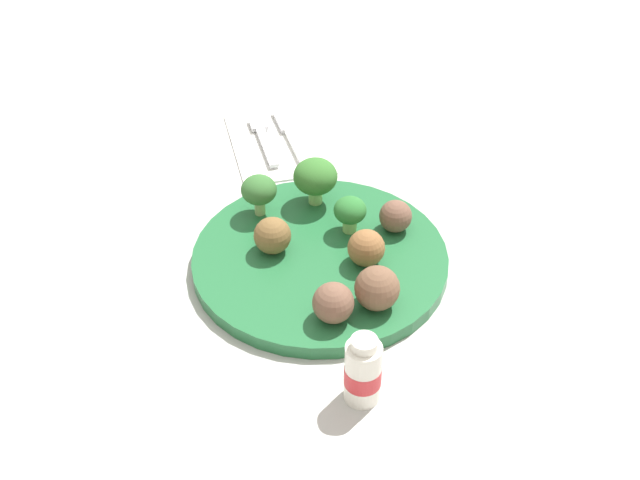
{
  "coord_description": "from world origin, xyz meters",
  "views": [
    {
      "loc": [
        -0.68,
        0.09,
        0.6
      ],
      "look_at": [
        0.0,
        0.0,
        0.04
      ],
      "focal_mm": 46.46,
      "sensor_mm": 36.0,
      "label": 1
    }
  ],
  "objects_px": {
    "broccoli_floret_center": "(259,191)",
    "broccoli_floret_front_left": "(315,177)",
    "meatball_center": "(377,288)",
    "meatball_mid_right": "(366,248)",
    "meatball_front_right": "(329,303)",
    "broccoli_floret_near_rim": "(350,212)",
    "yogurt_bottle": "(363,372)",
    "knife": "(290,135)",
    "meatball_back_right": "(272,236)",
    "napkin": "(278,143)",
    "meatball_near_rim": "(396,216)",
    "plate": "(320,260)",
    "fork": "(264,138)"
  },
  "relations": [
    {
      "from": "meatball_center",
      "to": "meatball_back_right",
      "type": "relative_size",
      "value": 1.13
    },
    {
      "from": "broccoli_floret_center",
      "to": "knife",
      "type": "xyz_separation_m",
      "value": [
        0.18,
        -0.05,
        -0.04
      ]
    },
    {
      "from": "broccoli_floret_near_rim",
      "to": "fork",
      "type": "distance_m",
      "value": 0.23
    },
    {
      "from": "plate",
      "to": "meatball_back_right",
      "type": "distance_m",
      "value": 0.06
    },
    {
      "from": "fork",
      "to": "yogurt_bottle",
      "type": "bearing_deg",
      "value": -172.77
    },
    {
      "from": "meatball_front_right",
      "to": "knife",
      "type": "distance_m",
      "value": 0.36
    },
    {
      "from": "plate",
      "to": "fork",
      "type": "height_order",
      "value": "plate"
    },
    {
      "from": "plate",
      "to": "napkin",
      "type": "distance_m",
      "value": 0.25
    },
    {
      "from": "meatball_center",
      "to": "meatball_mid_right",
      "type": "xyz_separation_m",
      "value": [
        0.07,
        -0.0,
        -0.0
      ]
    },
    {
      "from": "meatball_near_rim",
      "to": "broccoli_floret_front_left",
      "type": "bearing_deg",
      "value": 52.83
    },
    {
      "from": "broccoli_floret_center",
      "to": "napkin",
      "type": "relative_size",
      "value": 0.29
    },
    {
      "from": "meatball_center",
      "to": "meatball_mid_right",
      "type": "relative_size",
      "value": 1.14
    },
    {
      "from": "meatball_center",
      "to": "broccoli_floret_front_left",
      "type": "bearing_deg",
      "value": 12.19
    },
    {
      "from": "plate",
      "to": "broccoli_floret_near_rim",
      "type": "xyz_separation_m",
      "value": [
        0.04,
        -0.04,
        0.03
      ]
    },
    {
      "from": "meatball_front_right",
      "to": "meatball_mid_right",
      "type": "bearing_deg",
      "value": -32.66
    },
    {
      "from": "meatball_mid_right",
      "to": "meatball_front_right",
      "type": "relative_size",
      "value": 0.97
    },
    {
      "from": "meatball_near_rim",
      "to": "yogurt_bottle",
      "type": "height_order",
      "value": "yogurt_bottle"
    },
    {
      "from": "fork",
      "to": "knife",
      "type": "xyz_separation_m",
      "value": [
        0.0,
        -0.04,
        -0.0
      ]
    },
    {
      "from": "fork",
      "to": "meatball_near_rim",
      "type": "bearing_deg",
      "value": -149.4
    },
    {
      "from": "meatball_near_rim",
      "to": "yogurt_bottle",
      "type": "xyz_separation_m",
      "value": [
        -0.22,
        0.08,
        -0.0
      ]
    },
    {
      "from": "broccoli_floret_center",
      "to": "meatball_center",
      "type": "bearing_deg",
      "value": -147.87
    },
    {
      "from": "knife",
      "to": "meatball_mid_right",
      "type": "bearing_deg",
      "value": -169.14
    },
    {
      "from": "meatball_mid_right",
      "to": "knife",
      "type": "bearing_deg",
      "value": 10.86
    },
    {
      "from": "broccoli_floret_near_rim",
      "to": "knife",
      "type": "xyz_separation_m",
      "value": [
        0.22,
        0.04,
        -0.04
      ]
    },
    {
      "from": "plate",
      "to": "meatball_mid_right",
      "type": "xyz_separation_m",
      "value": [
        -0.02,
        -0.05,
        0.03
      ]
    },
    {
      "from": "meatball_back_right",
      "to": "broccoli_floret_near_rim",
      "type": "bearing_deg",
      "value": -75.44
    },
    {
      "from": "knife",
      "to": "yogurt_bottle",
      "type": "distance_m",
      "value": 0.45
    },
    {
      "from": "broccoli_floret_front_left",
      "to": "meatball_center",
      "type": "bearing_deg",
      "value": -167.81
    },
    {
      "from": "meatball_near_rim",
      "to": "knife",
      "type": "relative_size",
      "value": 0.25
    },
    {
      "from": "fork",
      "to": "broccoli_floret_front_left",
      "type": "bearing_deg",
      "value": -162.93
    },
    {
      "from": "meatball_near_rim",
      "to": "meatball_front_right",
      "type": "bearing_deg",
      "value": 144.58
    },
    {
      "from": "yogurt_bottle",
      "to": "meatball_back_right",
      "type": "bearing_deg",
      "value": 17.71
    },
    {
      "from": "meatball_center",
      "to": "napkin",
      "type": "height_order",
      "value": "meatball_center"
    },
    {
      "from": "broccoli_floret_near_rim",
      "to": "meatball_back_right",
      "type": "relative_size",
      "value": 1.06
    },
    {
      "from": "broccoli_floret_center",
      "to": "broccoli_floret_front_left",
      "type": "bearing_deg",
      "value": -78.79
    },
    {
      "from": "meatball_back_right",
      "to": "plate",
      "type": "bearing_deg",
      "value": -105.18
    },
    {
      "from": "napkin",
      "to": "meatball_near_rim",
      "type": "bearing_deg",
      "value": -152.53
    },
    {
      "from": "meatball_front_right",
      "to": "knife",
      "type": "bearing_deg",
      "value": 0.38
    },
    {
      "from": "knife",
      "to": "broccoli_floret_near_rim",
      "type": "bearing_deg",
      "value": -168.56
    },
    {
      "from": "broccoli_floret_center",
      "to": "meatball_mid_right",
      "type": "bearing_deg",
      "value": -133.68
    },
    {
      "from": "broccoli_floret_center",
      "to": "meatball_near_rim",
      "type": "relative_size",
      "value": 1.35
    },
    {
      "from": "meatball_back_right",
      "to": "knife",
      "type": "relative_size",
      "value": 0.28
    },
    {
      "from": "fork",
      "to": "knife",
      "type": "distance_m",
      "value": 0.04
    },
    {
      "from": "meatball_mid_right",
      "to": "napkin",
      "type": "distance_m",
      "value": 0.28
    },
    {
      "from": "meatball_back_right",
      "to": "meatball_mid_right",
      "type": "height_order",
      "value": "same"
    },
    {
      "from": "meatball_center",
      "to": "meatball_mid_right",
      "type": "height_order",
      "value": "meatball_center"
    },
    {
      "from": "broccoli_floret_center",
      "to": "meatball_back_right",
      "type": "height_order",
      "value": "broccoli_floret_center"
    },
    {
      "from": "knife",
      "to": "plate",
      "type": "bearing_deg",
      "value": -178.61
    },
    {
      "from": "broccoli_floret_near_rim",
      "to": "yogurt_bottle",
      "type": "distance_m",
      "value": 0.23
    },
    {
      "from": "broccoli_floret_center",
      "to": "meatball_near_rim",
      "type": "distance_m",
      "value": 0.16
    }
  ]
}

